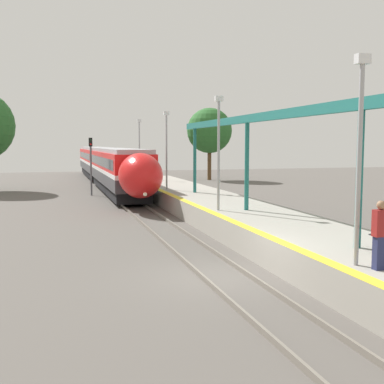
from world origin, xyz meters
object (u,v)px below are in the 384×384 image
object	(u,v)px
lamppost_mid	(219,145)
lamppost_far	(167,145)
train	(106,164)
railway_signal	(91,160)
lamppost_farthest	(139,145)
lamppost_near	(360,146)
person_waiting	(380,234)

from	to	relation	value
lamppost_mid	lamppost_far	distance (m)	10.55
train	lamppost_far	xyz separation A→B (m)	(2.30, -16.83, 1.88)
railway_signal	lamppost_far	world-z (taller)	lamppost_far
lamppost_mid	lamppost_farthest	size ratio (longest dim) A/B	1.00
lamppost_near	lamppost_far	size ratio (longest dim) A/B	1.00
lamppost_far	railway_signal	bearing A→B (deg)	120.36
lamppost_farthest	lamppost_near	bearing A→B (deg)	-90.00
person_waiting	lamppost_far	distance (m)	21.75
train	lamppost_mid	world-z (taller)	lamppost_mid
railway_signal	lamppost_near	size ratio (longest dim) A/B	0.88
railway_signal	lamppost_farthest	world-z (taller)	lamppost_farthest
person_waiting	lamppost_mid	bearing A→B (deg)	91.40
lamppost_near	lamppost_mid	distance (m)	10.55
person_waiting	lamppost_mid	distance (m)	11.30
person_waiting	railway_signal	world-z (taller)	railway_signal
person_waiting	train	bearing A→B (deg)	93.82
lamppost_near	lamppost_far	world-z (taller)	same
lamppost_near	lamppost_farthest	world-z (taller)	same
lamppost_near	lamppost_mid	bearing A→B (deg)	90.00
lamppost_farthest	person_waiting	bearing A→B (deg)	-89.52
train	person_waiting	xyz separation A→B (m)	(2.57, -38.48, -0.23)
train	lamppost_mid	size ratio (longest dim) A/B	8.34
lamppost_near	railway_signal	bearing A→B (deg)	98.77
person_waiting	lamppost_near	world-z (taller)	lamppost_near
lamppost_mid	lamppost_farthest	world-z (taller)	same
lamppost_near	lamppost_farthest	distance (m)	31.66
lamppost_mid	train	bearing A→B (deg)	94.79
railway_signal	lamppost_far	xyz separation A→B (m)	(4.42, -7.54, 1.23)
railway_signal	lamppost_farthest	bearing A→B (deg)	34.25
person_waiting	railway_signal	size ratio (longest dim) A/B	0.37
train	lamppost_farthest	size ratio (longest dim) A/B	8.34
lamppost_near	lamppost_mid	xyz separation A→B (m)	(0.00, 10.55, 0.00)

